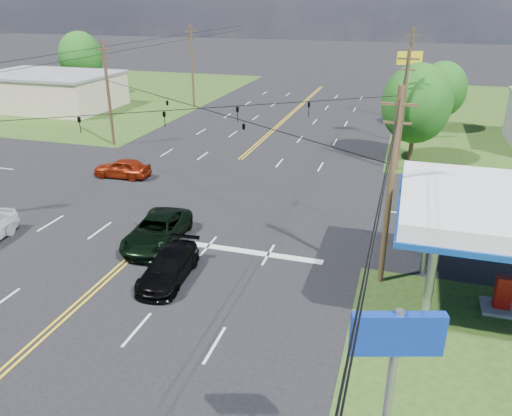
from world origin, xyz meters
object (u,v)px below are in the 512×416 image
(pole_ne, at_px, (403,110))
(retail_nw, at_px, (50,92))
(suv_black, at_px, (169,267))
(pickup_dkgreen, at_px, (157,231))
(pole_left_far, at_px, (192,65))
(pole_nw, at_px, (108,92))
(tree_right_b, at_px, (442,90))
(tree_right_a, at_px, (416,104))
(pole_se, at_px, (390,188))
(tree_far_l, at_px, (80,57))
(polesign_se, at_px, (392,371))
(pole_right_far, at_px, (408,73))

(pole_ne, bearing_deg, retail_nw, 163.18)
(retail_nw, bearing_deg, suv_black, -45.75)
(retail_nw, relative_size, pickup_dkgreen, 2.79)
(pole_ne, distance_m, pole_left_far, 32.20)
(pole_nw, relative_size, pole_left_far, 0.95)
(tree_right_b, bearing_deg, tree_right_a, -101.77)
(pole_se, bearing_deg, suv_black, -163.97)
(retail_nw, relative_size, tree_far_l, 1.83)
(pole_ne, xyz_separation_m, suv_black, (-10.00, -20.87, -4.22))
(pole_ne, relative_size, tree_right_b, 1.34)
(retail_nw, xyz_separation_m, tree_far_l, (-2.00, 10.00, 3.19))
(tree_right_a, height_order, tree_right_b, tree_right_a)
(retail_nw, distance_m, pole_ne, 45.02)
(polesign_se, bearing_deg, pickup_dkgreen, 134.36)
(pole_se, relative_size, pole_left_far, 0.95)
(pole_se, xyz_separation_m, tree_far_l, (-45.00, 41.00, 0.28))
(tree_right_b, bearing_deg, polesign_se, -93.52)
(pole_left_far, bearing_deg, tree_right_b, -7.72)
(tree_right_a, bearing_deg, tree_far_l, 156.50)
(pole_se, relative_size, tree_far_l, 1.09)
(pickup_dkgreen, height_order, polesign_se, polesign_se)
(pole_right_far, xyz_separation_m, polesign_se, (0.68, -49.85, 0.09))
(pole_se, distance_m, pickup_dkgreen, 13.05)
(tree_right_a, xyz_separation_m, polesign_se, (-0.32, -33.85, 0.39))
(pole_se, distance_m, tree_right_a, 21.02)
(pole_se, bearing_deg, retail_nw, 144.21)
(pole_left_far, distance_m, tree_right_a, 31.39)
(pickup_dkgreen, bearing_deg, tree_right_b, 57.83)
(tree_far_l, xyz_separation_m, pickup_dkgreen, (32.63, -40.50, -4.40))
(pole_left_far, xyz_separation_m, pickup_dkgreen, (13.63, -36.50, -4.37))
(pickup_dkgreen, bearing_deg, retail_nw, 128.98)
(pole_left_far, xyz_separation_m, pole_right_far, (26.00, 0.00, 0.00))
(tree_right_b, distance_m, suv_black, 38.49)
(tree_right_a, bearing_deg, polesign_se, -90.54)
(polesign_se, bearing_deg, pole_nw, 130.86)
(pole_se, distance_m, pole_nw, 31.62)
(pole_right_far, height_order, polesign_se, pole_right_far)
(pole_nw, bearing_deg, pole_ne, 0.00)
(pole_se, relative_size, pole_ne, 1.00)
(tree_far_l, bearing_deg, polesign_se, -49.69)
(pole_ne, distance_m, tree_right_a, 3.16)
(pole_ne, height_order, pole_left_far, pole_left_far)
(pole_right_far, relative_size, pickup_dkgreen, 1.75)
(tree_right_b, bearing_deg, pickup_dkgreen, -116.02)
(tree_right_a, height_order, suv_black, tree_right_a)
(pole_left_far, distance_m, polesign_se, 56.54)
(pole_se, height_order, suv_black, pole_se)
(pole_nw, xyz_separation_m, tree_far_l, (-19.00, 23.00, 0.28))
(pole_nw, xyz_separation_m, suv_black, (16.00, -20.87, -4.22))
(tree_right_a, distance_m, polesign_se, 33.85)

